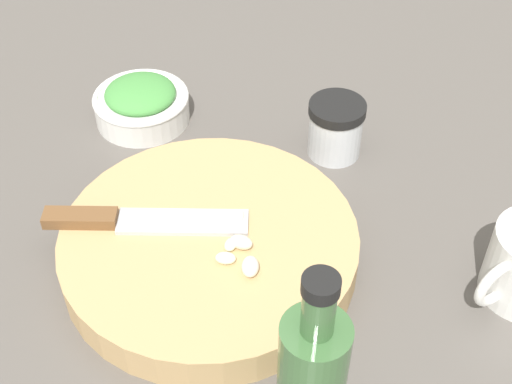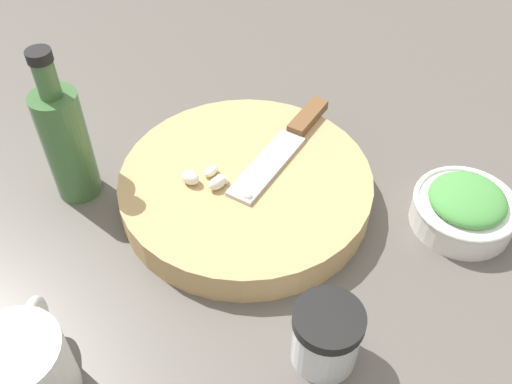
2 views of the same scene
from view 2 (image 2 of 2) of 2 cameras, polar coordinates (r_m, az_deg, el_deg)
ground_plane at (r=0.65m, az=-1.54°, el=-6.31°), size 5.00×5.00×0.00m
cutting_board at (r=0.69m, az=-1.02°, el=0.41°), size 0.30×0.30×0.04m
chef_knife at (r=0.72m, az=3.20°, el=5.12°), size 0.18×0.15×0.01m
garlic_cloves at (r=0.66m, az=-4.56°, el=1.24°), size 0.07×0.07×0.02m
herb_bowl at (r=0.70m, az=20.12°, el=-1.49°), size 0.12×0.12×0.05m
spice_jar at (r=0.55m, az=7.04°, el=-14.10°), size 0.07×0.07×0.07m
coffee_mug at (r=0.57m, az=-22.18°, el=-16.11°), size 0.09×0.11×0.08m
oil_bottle at (r=0.70m, az=-18.49°, el=4.87°), size 0.05×0.05×0.20m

